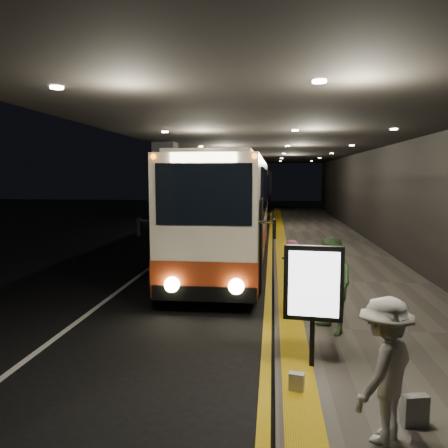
# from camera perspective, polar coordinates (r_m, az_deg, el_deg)

# --- Properties ---
(ground) EXTENTS (90.00, 90.00, 0.00)m
(ground) POSITION_cam_1_polar(r_m,az_deg,el_deg) (12.45, -5.16, -8.56)
(ground) COLOR black
(lane_line_white) EXTENTS (0.12, 50.00, 0.01)m
(lane_line_white) POSITION_cam_1_polar(r_m,az_deg,el_deg) (17.60, -7.66, -4.18)
(lane_line_white) COLOR silver
(lane_line_white) RESTS_ON ground
(kerb_stripe_yellow) EXTENTS (0.18, 50.00, 0.01)m
(kerb_stripe_yellow) POSITION_cam_1_polar(r_m,az_deg,el_deg) (17.09, 6.01, -4.48)
(kerb_stripe_yellow) COLOR gold
(kerb_stripe_yellow) RESTS_ON ground
(sidewalk) EXTENTS (4.50, 50.00, 0.15)m
(sidewalk) POSITION_cam_1_polar(r_m,az_deg,el_deg) (17.23, 14.04, -4.30)
(sidewalk) COLOR #514C44
(sidewalk) RESTS_ON ground
(tactile_strip) EXTENTS (0.50, 50.00, 0.01)m
(tactile_strip) POSITION_cam_1_polar(r_m,az_deg,el_deg) (17.07, 7.70, -4.00)
(tactile_strip) COLOR gold
(tactile_strip) RESTS_ON sidewalk
(terminal_wall) EXTENTS (0.10, 50.00, 6.00)m
(terminal_wall) POSITION_cam_1_polar(r_m,az_deg,el_deg) (17.40, 21.69, 5.23)
(terminal_wall) COLOR black
(terminal_wall) RESTS_ON ground
(support_columns) EXTENTS (0.80, 24.80, 4.40)m
(support_columns) POSITION_cam_1_polar(r_m,az_deg,el_deg) (16.30, -7.60, 2.76)
(support_columns) COLOR black
(support_columns) RESTS_ON ground
(canopy) EXTENTS (9.00, 50.00, 0.40)m
(canopy) POSITION_cam_1_polar(r_m,az_deg,el_deg) (16.85, 6.71, 11.06)
(canopy) COLOR black
(canopy) RESTS_ON support_columns
(coach_main) EXTENTS (2.51, 11.95, 3.71)m
(coach_main) POSITION_cam_1_polar(r_m,az_deg,el_deg) (15.51, 0.73, 1.09)
(coach_main) COLOR beige
(coach_main) RESTS_ON ground
(coach_second) EXTENTS (2.33, 11.12, 3.49)m
(coach_second) POSITION_cam_1_polar(r_m,az_deg,el_deg) (28.29, 3.31, 3.22)
(coach_second) COLOR beige
(coach_second) RESTS_ON ground
(coach_third) EXTENTS (3.01, 11.80, 3.67)m
(coach_third) POSITION_cam_1_polar(r_m,az_deg,el_deg) (44.31, 4.28, 4.43)
(coach_third) COLOR beige
(coach_third) RESTS_ON ground
(passenger_boarding) EXTENTS (0.57, 0.67, 1.56)m
(passenger_boarding) POSITION_cam_1_polar(r_m,az_deg,el_deg) (10.46, 8.90, -6.25)
(passenger_boarding) COLOR #B95684
(passenger_boarding) RESTS_ON sidewalk
(passenger_waiting_green) EXTENTS (0.92, 1.06, 1.87)m
(passenger_waiting_green) POSITION_cam_1_polar(r_m,az_deg,el_deg) (8.74, 13.86, -7.82)
(passenger_waiting_green) COLOR #436639
(passenger_waiting_green) RESTS_ON sidewalk
(passenger_waiting_white) EXTENTS (1.07, 1.17, 1.68)m
(passenger_waiting_white) POSITION_cam_1_polar(r_m,az_deg,el_deg) (5.55, 20.25, -17.41)
(passenger_waiting_white) COLOR beige
(passenger_waiting_white) RESTS_ON sidewalk
(bag_polka) EXTENTS (0.34, 0.20, 0.38)m
(bag_polka) POSITION_cam_1_polar(r_m,az_deg,el_deg) (6.24, 23.66, -21.39)
(bag_polka) COLOR black
(bag_polka) RESTS_ON sidewalk
(bag_plain) EXTENTS (0.23, 0.17, 0.27)m
(bag_plain) POSITION_cam_1_polar(r_m,az_deg,el_deg) (6.65, 9.47, -19.69)
(bag_plain) COLOR #BCB6B0
(bag_plain) RESTS_ON sidewalk
(info_sign) EXTENTS (0.93, 0.21, 1.96)m
(info_sign) POSITION_cam_1_polar(r_m,az_deg,el_deg) (7.06, 11.59, -7.89)
(info_sign) COLOR black
(info_sign) RESTS_ON sidewalk
(stanchion_post) EXTENTS (0.05, 0.05, 1.12)m
(stanchion_post) POSITION_cam_1_polar(r_m,az_deg,el_deg) (10.48, 8.00, -7.43)
(stanchion_post) COLOR black
(stanchion_post) RESTS_ON sidewalk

